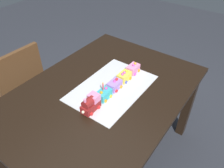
# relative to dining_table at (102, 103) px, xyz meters

# --- Properties ---
(ground_plane) EXTENTS (8.00, 8.00, 0.00)m
(ground_plane) POSITION_rel_dining_table_xyz_m (0.00, 0.00, -0.63)
(ground_plane) COLOR #2D3038
(dining_table) EXTENTS (1.40, 1.00, 0.74)m
(dining_table) POSITION_rel_dining_table_xyz_m (0.00, 0.00, 0.00)
(dining_table) COLOR black
(dining_table) RESTS_ON ground
(chair) EXTENTS (0.41, 0.41, 0.86)m
(chair) POSITION_rel_dining_table_xyz_m (-0.14, 0.83, -0.16)
(chair) COLOR brown
(chair) RESTS_ON ground
(cake_board) EXTENTS (0.60, 0.40, 0.00)m
(cake_board) POSITION_rel_dining_table_xyz_m (0.07, -0.04, 0.11)
(cake_board) COLOR silver
(cake_board) RESTS_ON dining_table
(cake_locomotive) EXTENTS (0.14, 0.08, 0.12)m
(cake_locomotive) POSITION_rel_dining_table_xyz_m (-0.17, -0.05, 0.16)
(cake_locomotive) COLOR maroon
(cake_locomotive) RESTS_ON cake_board
(cake_car_hopper_turquoise) EXTENTS (0.10, 0.08, 0.07)m
(cake_car_hopper_turquoise) POSITION_rel_dining_table_xyz_m (-0.04, -0.05, 0.14)
(cake_car_hopper_turquoise) COLOR #38B7C6
(cake_car_hopper_turquoise) RESTS_ON cake_board
(cake_car_flatbed_lavender) EXTENTS (0.10, 0.08, 0.07)m
(cake_car_flatbed_lavender) POSITION_rel_dining_table_xyz_m (0.08, -0.05, 0.14)
(cake_car_flatbed_lavender) COLOR #AD84E0
(cake_car_flatbed_lavender) RESTS_ON cake_board
(cake_car_tanker_lemon) EXTENTS (0.10, 0.08, 0.07)m
(cake_car_tanker_lemon) POSITION_rel_dining_table_xyz_m (0.19, -0.05, 0.14)
(cake_car_tanker_lemon) COLOR #F4E04C
(cake_car_tanker_lemon) RESTS_ON cake_board
(cake_car_caboose_bubblegum) EXTENTS (0.10, 0.08, 0.07)m
(cake_car_caboose_bubblegum) POSITION_rel_dining_table_xyz_m (0.31, -0.05, 0.14)
(cake_car_caboose_bubblegum) COLOR pink
(cake_car_caboose_bubblegum) RESTS_ON cake_board
(birthday_candle) EXTENTS (0.01, 0.01, 0.06)m
(birthday_candle) POSITION_rel_dining_table_xyz_m (-0.05, -0.05, 0.21)
(birthday_candle) COLOR #F24C59
(birthday_candle) RESTS_ON cake_car_hopper_turquoise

